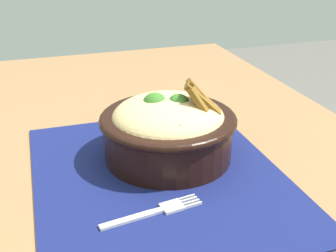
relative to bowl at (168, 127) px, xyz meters
The scene contains 4 objects.
table 0.13m from the bowl, 48.38° to the right, with size 1.32×0.79×0.70m.
placemat 0.07m from the bowl, 31.70° to the right, with size 0.41×0.34×0.00m, color #11194C.
bowl is the anchor object (origin of this frame).
fork 0.15m from the bowl, 23.88° to the right, with size 0.03×0.13×0.00m.
Camera 1 is at (0.50, -0.13, 1.02)m, focal length 46.52 mm.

